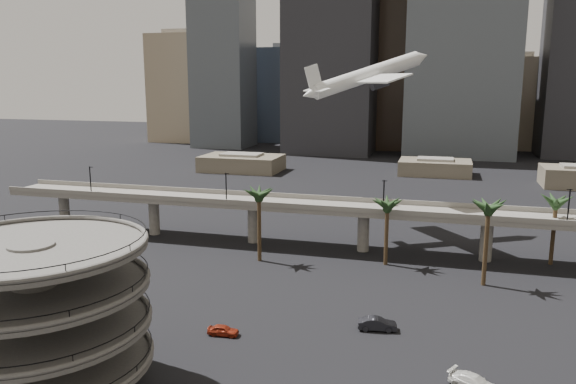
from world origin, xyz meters
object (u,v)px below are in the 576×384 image
(airborne_jet, at_px, (367,76))
(car_c, at_px, (474,383))
(car_a, at_px, (223,330))
(overpass, at_px, (307,210))
(car_b, at_px, (377,324))
(parking_ramp, at_px, (37,306))

(airborne_jet, height_order, car_c, airborne_jet)
(car_a, bearing_deg, overpass, -5.51)
(airborne_jet, height_order, car_a, airborne_jet)
(airborne_jet, distance_m, car_b, 59.95)
(parking_ramp, bearing_deg, overpass, 77.57)
(parking_ramp, xyz_separation_m, car_b, (30.82, 25.01, -9.00))
(car_a, bearing_deg, airborne_jet, -13.87)
(car_c, bearing_deg, parking_ramp, 135.38)
(airborne_jet, relative_size, car_b, 5.07)
(parking_ramp, bearing_deg, car_a, 56.19)
(parking_ramp, height_order, overpass, parking_ramp)
(car_a, relative_size, car_b, 0.79)
(airborne_jet, bearing_deg, car_a, -137.53)
(car_c, bearing_deg, car_b, 72.45)
(parking_ramp, distance_m, car_a, 23.71)
(overpass, relative_size, car_a, 32.64)
(overpass, relative_size, car_c, 24.09)
(parking_ramp, xyz_separation_m, car_c, (42.31, 13.37, -9.05))
(car_c, bearing_deg, overpass, 60.55)
(parking_ramp, height_order, car_c, parking_ramp)
(overpass, bearing_deg, airborne_jet, 61.37)
(car_a, bearing_deg, car_b, -74.19)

